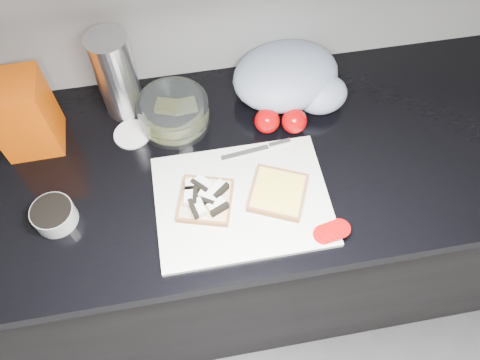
% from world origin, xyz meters
% --- Properties ---
extents(base_cabinet, '(3.50, 0.60, 0.86)m').
position_xyz_m(base_cabinet, '(0.00, 1.20, 0.43)').
color(base_cabinet, black).
rests_on(base_cabinet, ground).
extents(countertop, '(3.50, 0.64, 0.04)m').
position_xyz_m(countertop, '(0.00, 1.20, 0.88)').
color(countertop, black).
rests_on(countertop, base_cabinet).
extents(cutting_board, '(0.40, 0.30, 0.01)m').
position_xyz_m(cutting_board, '(0.10, 1.07, 0.91)').
color(cutting_board, silver).
rests_on(cutting_board, countertop).
extents(bread_left, '(0.15, 0.15, 0.04)m').
position_xyz_m(bread_left, '(0.02, 1.08, 0.92)').
color(bread_left, beige).
rests_on(bread_left, cutting_board).
extents(bread_right, '(0.17, 0.17, 0.02)m').
position_xyz_m(bread_right, '(0.19, 1.07, 0.92)').
color(bread_right, beige).
rests_on(bread_right, cutting_board).
extents(tomato_slices, '(0.10, 0.07, 0.02)m').
position_xyz_m(tomato_slices, '(0.28, 0.95, 0.92)').
color(tomato_slices, '#B30406').
rests_on(tomato_slices, cutting_board).
extents(knife, '(0.18, 0.03, 0.01)m').
position_xyz_m(knife, '(0.18, 1.21, 0.91)').
color(knife, '#B8B8BD').
rests_on(knife, cutting_board).
extents(seed_tub, '(0.10, 0.10, 0.05)m').
position_xyz_m(seed_tub, '(-0.32, 1.10, 0.93)').
color(seed_tub, '#95999A').
rests_on(seed_tub, countertop).
extents(tub_lid, '(0.11, 0.11, 0.01)m').
position_xyz_m(tub_lid, '(-0.14, 1.31, 0.90)').
color(tub_lid, white).
rests_on(tub_lid, countertop).
extents(glass_bowl, '(0.18, 0.18, 0.07)m').
position_xyz_m(glass_bowl, '(-0.03, 1.33, 0.94)').
color(glass_bowl, silver).
rests_on(glass_bowl, countertop).
extents(bread_bag, '(0.13, 0.12, 0.21)m').
position_xyz_m(bread_bag, '(-0.37, 1.34, 1.00)').
color(bread_bag, '#E53A03').
rests_on(bread_bag, countertop).
extents(steel_canister, '(0.10, 0.10, 0.24)m').
position_xyz_m(steel_canister, '(-0.15, 1.40, 1.02)').
color(steel_canister, silver).
rests_on(steel_canister, countertop).
extents(grocery_bag, '(0.32, 0.28, 0.12)m').
position_xyz_m(grocery_bag, '(0.29, 1.38, 0.96)').
color(grocery_bag, '#ACB8D4').
rests_on(grocery_bag, countertop).
extents(whole_tomatoes, '(0.13, 0.08, 0.06)m').
position_xyz_m(whole_tomatoes, '(0.24, 1.26, 0.93)').
color(whole_tomatoes, '#B30406').
rests_on(whole_tomatoes, countertop).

